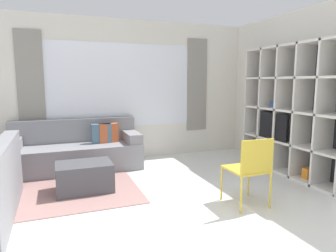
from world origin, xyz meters
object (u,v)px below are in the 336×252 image
shelving_unit (294,111)px  ottoman (84,177)px  folding_chair (250,166)px  couch_main (77,151)px

shelving_unit → ottoman: shelving_unit is taller
shelving_unit → folding_chair: 1.81m
shelving_unit → ottoman: size_ratio=2.81×
ottoman → folding_chair: (1.84, -1.26, 0.31)m
shelving_unit → folding_chair: shelving_unit is taller
shelving_unit → couch_main: bearing=155.7°
ottoman → shelving_unit: bearing=-6.2°
couch_main → ottoman: (0.01, -1.15, -0.11)m
shelving_unit → couch_main: size_ratio=0.97×
folding_chair → shelving_unit: bearing=-148.5°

